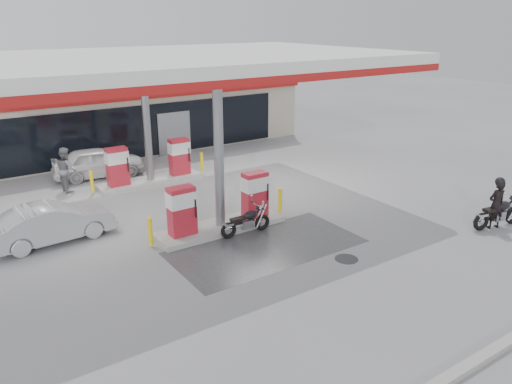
# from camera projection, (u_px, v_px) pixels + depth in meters

# --- Properties ---
(ground) EXTENTS (90.00, 90.00, 0.00)m
(ground) POSITION_uv_depth(u_px,v_px,m) (253.00, 251.00, 15.34)
(ground) COLOR gray
(ground) RESTS_ON ground
(wet_patch) EXTENTS (6.00, 3.00, 0.00)m
(wet_patch) POSITION_uv_depth(u_px,v_px,m) (267.00, 247.00, 15.60)
(wet_patch) COLOR #4C4C4F
(wet_patch) RESTS_ON ground
(drain_cover) EXTENTS (0.70, 0.70, 0.01)m
(drain_cover) POSITION_uv_depth(u_px,v_px,m) (346.00, 259.00, 14.83)
(drain_cover) COLOR #38383A
(drain_cover) RESTS_ON ground
(kerb) EXTENTS (28.00, 0.25, 0.15)m
(kerb) POSITION_uv_depth(u_px,v_px,m) (450.00, 378.00, 9.84)
(kerb) COLOR gray
(kerb) RESTS_ON ground
(store_building) EXTENTS (22.00, 8.22, 4.00)m
(store_building) POSITION_uv_depth(u_px,v_px,m) (91.00, 110.00, 27.14)
(store_building) COLOR beige
(store_building) RESTS_ON ground
(canopy) EXTENTS (16.00, 10.02, 5.51)m
(canopy) POSITION_uv_depth(u_px,v_px,m) (174.00, 63.00, 17.50)
(canopy) COLOR silver
(canopy) RESTS_ON ground
(pump_island_near) EXTENTS (5.14, 1.30, 1.78)m
(pump_island_near) POSITION_uv_depth(u_px,v_px,m) (220.00, 210.00, 16.67)
(pump_island_near) COLOR #9E9E99
(pump_island_near) RESTS_ON ground
(pump_island_far) EXTENTS (5.14, 1.30, 1.78)m
(pump_island_far) POSITION_uv_depth(u_px,v_px,m) (150.00, 167.00, 21.36)
(pump_island_far) COLOR #9E9E99
(pump_island_far) RESTS_ON ground
(main_motorcycle) EXTENTS (2.12, 0.86, 1.09)m
(main_motorcycle) POSITION_uv_depth(u_px,v_px,m) (499.00, 214.00, 16.96)
(main_motorcycle) COLOR black
(main_motorcycle) RESTS_ON ground
(biker_main) EXTENTS (0.71, 0.56, 1.70)m
(biker_main) POSITION_uv_depth(u_px,v_px,m) (496.00, 204.00, 16.76)
(biker_main) COLOR black
(biker_main) RESTS_ON ground
(parked_motorcycle) EXTENTS (1.84, 0.71, 0.95)m
(parked_motorcycle) POSITION_uv_depth(u_px,v_px,m) (246.00, 222.00, 16.42)
(parked_motorcycle) COLOR black
(parked_motorcycle) RESTS_ON ground
(sedan_white) EXTENTS (4.14, 2.12, 1.35)m
(sedan_white) POSITION_uv_depth(u_px,v_px,m) (98.00, 162.00, 22.28)
(sedan_white) COLOR white
(sedan_white) RESTS_ON ground
(attendant) EXTENTS (0.76, 0.94, 1.84)m
(attendant) POSITION_uv_depth(u_px,v_px,m) (66.00, 169.00, 20.38)
(attendant) COLOR slate
(attendant) RESTS_ON ground
(hatchback_silver) EXTENTS (3.87, 1.58, 1.25)m
(hatchback_silver) POSITION_uv_depth(u_px,v_px,m) (53.00, 223.00, 15.85)
(hatchback_silver) COLOR #B0B4B8
(hatchback_silver) RESTS_ON ground
(parked_car_left) EXTENTS (4.93, 2.56, 1.37)m
(parked_car_left) POSITION_uv_depth(u_px,v_px,m) (11.00, 153.00, 23.69)
(parked_car_left) COLOR #152147
(parked_car_left) RESTS_ON ground
(parked_car_right) EXTENTS (4.04, 2.96, 1.02)m
(parked_car_right) POSITION_uv_depth(u_px,v_px,m) (206.00, 133.00, 28.73)
(parked_car_right) COLOR #A1A4A9
(parked_car_right) RESTS_ON ground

